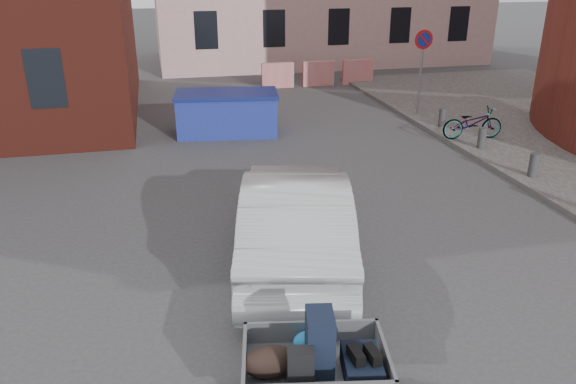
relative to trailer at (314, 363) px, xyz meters
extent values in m
plane|color=#38383A|center=(0.87, 2.32, -0.61)|extent=(120.00, 120.00, 0.00)
cylinder|color=gray|center=(6.87, 11.82, 0.81)|extent=(0.07, 0.07, 2.60)
cylinder|color=red|center=(6.87, 11.80, 1.86)|extent=(0.60, 0.03, 0.60)
cylinder|color=navy|center=(6.87, 11.78, 1.86)|extent=(0.44, 0.03, 0.44)
cylinder|color=#3A3A3D|center=(6.87, 5.72, -0.21)|extent=(0.22, 0.22, 0.55)
cylinder|color=#3A3A3D|center=(6.87, 7.92, -0.21)|extent=(0.22, 0.22, 0.55)
cylinder|color=#3A3A3D|center=(6.87, 10.12, -0.21)|extent=(0.22, 0.22, 0.55)
cube|color=red|center=(3.37, 17.32, -0.11)|extent=(1.30, 0.18, 1.00)
cube|color=red|center=(5.07, 17.32, -0.11)|extent=(1.30, 0.18, 1.00)
cube|color=red|center=(6.77, 17.32, -0.11)|extent=(1.30, 0.18, 1.00)
cube|color=slate|center=(0.01, 0.00, -0.15)|extent=(1.78, 1.38, 0.08)
cube|color=slate|center=(-0.76, 0.14, 0.03)|extent=(0.24, 1.09, 0.28)
cube|color=slate|center=(0.78, -0.15, 0.03)|extent=(0.24, 1.09, 0.28)
cube|color=slate|center=(0.11, 0.52, 0.03)|extent=(1.58, 0.33, 0.28)
cube|color=slate|center=(0.18, 0.88, -0.21)|extent=(0.21, 0.70, 0.06)
cube|color=#162036|center=(0.07, 0.04, 0.24)|extent=(0.38, 0.50, 0.70)
cube|color=black|center=(0.48, -0.19, 0.02)|extent=(0.50, 0.66, 0.25)
ellipsoid|color=black|center=(-0.49, 0.04, 0.07)|extent=(0.66, 0.46, 0.36)
cube|color=black|center=(-0.21, -0.21, 0.13)|extent=(0.31, 0.23, 0.48)
ellipsoid|color=#1769AF|center=(0.03, 0.35, 0.01)|extent=(0.41, 0.36, 0.24)
cube|color=black|center=(0.40, -0.23, 0.21)|extent=(0.13, 0.28, 0.13)
cube|color=black|center=(0.57, -0.26, 0.21)|extent=(0.13, 0.28, 0.13)
cube|color=#203098|center=(0.52, 11.24, -0.04)|extent=(3.02, 1.80, 1.14)
cube|color=navy|center=(0.52, 11.24, 0.58)|extent=(3.13, 1.91, 0.10)
imported|color=#A9ACB1|center=(0.62, 3.36, 0.19)|extent=(2.74, 5.09, 1.59)
imported|color=black|center=(7.07, 8.78, -0.04)|extent=(1.75, 0.76, 0.89)
camera|label=1|loc=(-1.44, -4.82, 4.10)|focal=35.00mm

